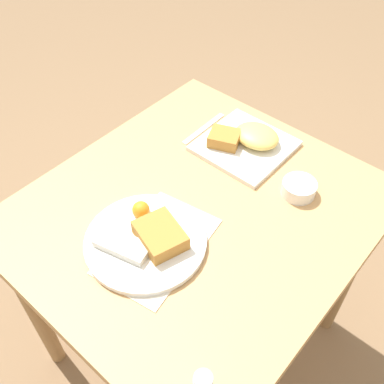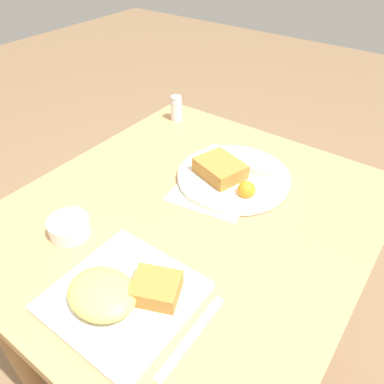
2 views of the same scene
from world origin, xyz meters
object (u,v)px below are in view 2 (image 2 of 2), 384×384
plate_square_near (120,294)px  butter_knife (192,336)px  sauce_ramekin (69,226)px  salt_shaker (176,110)px  plate_oval_far (232,174)px

plate_square_near → butter_knife: bearing=7.6°
sauce_ramekin → salt_shaker: salt_shaker is taller
salt_shaker → butter_knife: bearing=-50.1°
plate_oval_far → salt_shaker: (-0.33, 0.18, 0.02)m
plate_oval_far → butter_knife: (0.18, -0.42, -0.02)m
sauce_ramekin → butter_knife: sauce_ramekin is taller
sauce_ramekin → plate_oval_far: bearing=64.1°
sauce_ramekin → butter_knife: size_ratio=0.49×
plate_oval_far → plate_square_near: bearing=-86.0°
plate_oval_far → sauce_ramekin: size_ratio=3.25×
sauce_ramekin → butter_knife: bearing=-6.7°
plate_square_near → plate_oval_far: bearing=94.0°
plate_square_near → butter_knife: 0.15m
plate_square_near → salt_shaker: (-0.36, 0.62, 0.01)m
plate_square_near → salt_shaker: 0.72m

